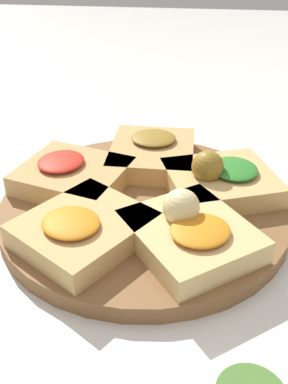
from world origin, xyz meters
The scene contains 7 objects.
ground_plane centered at (0.00, 0.00, 0.00)m, with size 3.00×3.00×0.00m, color silver.
serving_board centered at (0.00, 0.00, 0.01)m, with size 0.39×0.39×0.02m, color brown.
focaccia_slice_0 centered at (-0.04, 0.10, 0.04)m, with size 0.16×0.17×0.06m.
focaccia_slice_1 centered at (-0.11, 0.00, 0.04)m, with size 0.14×0.12×0.04m.
focaccia_slice_2 centered at (-0.03, -0.11, 0.04)m, with size 0.16×0.17×0.04m.
focaccia_slice_3 centered at (0.09, -0.06, 0.04)m, with size 0.19×0.18×0.04m.
focaccia_slice_4 centered at (0.09, 0.06, 0.04)m, with size 0.19×0.18×0.06m.
Camera 1 is at (0.50, 0.06, 0.36)m, focal length 42.00 mm.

